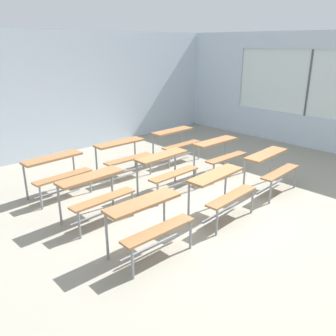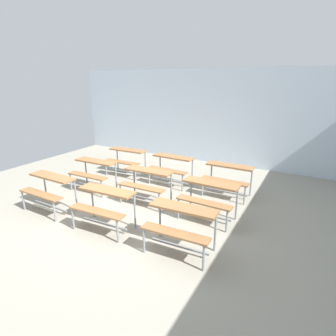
{
  "view_description": "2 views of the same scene",
  "coord_description": "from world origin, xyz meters",
  "px_view_note": "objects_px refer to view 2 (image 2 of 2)",
  "views": [
    {
      "loc": [
        -4.13,
        -3.74,
        2.73
      ],
      "look_at": [
        0.07,
        0.68,
        0.52
      ],
      "focal_mm": 37.34,
      "sensor_mm": 36.0,
      "label": 1
    },
    {
      "loc": [
        3.25,
        -3.98,
        2.66
      ],
      "look_at": [
        0.42,
        1.13,
        0.76
      ],
      "focal_mm": 29.06,
      "sensor_mm": 36.0,
      "label": 2
    }
  ],
  "objects_px": {
    "desk_bench_r0c1": "(104,200)",
    "desk_bench_r2c0": "(126,156)",
    "desk_bench_r0c2": "(181,220)",
    "desk_bench_r1c1": "(146,179)",
    "desk_bench_r2c2": "(228,173)",
    "desk_bench_r0c0": "(49,185)",
    "desk_bench_r1c2": "(208,193)",
    "desk_bench_r2c1": "(171,164)",
    "desk_bench_r1c0": "(93,168)"
  },
  "relations": [
    {
      "from": "desk_bench_r0c0",
      "to": "desk_bench_r2c0",
      "type": "distance_m",
      "value": 2.61
    },
    {
      "from": "desk_bench_r1c1",
      "to": "desk_bench_r2c0",
      "type": "bearing_deg",
      "value": 139.1
    },
    {
      "from": "desk_bench_r0c0",
      "to": "desk_bench_r0c2",
      "type": "xyz_separation_m",
      "value": [
        3.06,
        0.02,
        0.0
      ]
    },
    {
      "from": "desk_bench_r0c1",
      "to": "desk_bench_r2c1",
      "type": "distance_m",
      "value": 2.61
    },
    {
      "from": "desk_bench_r2c0",
      "to": "desk_bench_r1c0",
      "type": "bearing_deg",
      "value": -92.61
    },
    {
      "from": "desk_bench_r1c0",
      "to": "desk_bench_r2c1",
      "type": "height_order",
      "value": "same"
    },
    {
      "from": "desk_bench_r0c1",
      "to": "desk_bench_r2c2",
      "type": "bearing_deg",
      "value": 56.45
    },
    {
      "from": "desk_bench_r2c2",
      "to": "desk_bench_r1c1",
      "type": "bearing_deg",
      "value": -139.35
    },
    {
      "from": "desk_bench_r2c2",
      "to": "desk_bench_r0c0",
      "type": "bearing_deg",
      "value": -139.25
    },
    {
      "from": "desk_bench_r0c2",
      "to": "desk_bench_r2c0",
      "type": "bearing_deg",
      "value": 137.1
    },
    {
      "from": "desk_bench_r1c1",
      "to": "desk_bench_r2c2",
      "type": "bearing_deg",
      "value": 38.86
    },
    {
      "from": "desk_bench_r1c1",
      "to": "desk_bench_r1c2",
      "type": "distance_m",
      "value": 1.5
    },
    {
      "from": "desk_bench_r1c1",
      "to": "desk_bench_r0c2",
      "type": "bearing_deg",
      "value": -41.88
    },
    {
      "from": "desk_bench_r0c1",
      "to": "desk_bench_r2c2",
      "type": "distance_m",
      "value": 2.99
    },
    {
      "from": "desk_bench_r1c2",
      "to": "desk_bench_r2c1",
      "type": "xyz_separation_m",
      "value": [
        -1.55,
        1.34,
        0.0
      ]
    },
    {
      "from": "desk_bench_r0c2",
      "to": "desk_bench_r1c2",
      "type": "xyz_separation_m",
      "value": [
        -0.01,
        1.23,
        0.0
      ]
    },
    {
      "from": "desk_bench_r1c0",
      "to": "desk_bench_r2c0",
      "type": "distance_m",
      "value": 1.31
    },
    {
      "from": "desk_bench_r0c2",
      "to": "desk_bench_r1c1",
      "type": "relative_size",
      "value": 1.01
    },
    {
      "from": "desk_bench_r1c1",
      "to": "desk_bench_r2c2",
      "type": "distance_m",
      "value": 1.93
    },
    {
      "from": "desk_bench_r1c1",
      "to": "desk_bench_r2c1",
      "type": "relative_size",
      "value": 0.99
    },
    {
      "from": "desk_bench_r1c0",
      "to": "desk_bench_r0c2",
      "type": "bearing_deg",
      "value": -23.95
    },
    {
      "from": "desk_bench_r0c1",
      "to": "desk_bench_r2c0",
      "type": "bearing_deg",
      "value": 116.98
    },
    {
      "from": "desk_bench_r0c1",
      "to": "desk_bench_r2c2",
      "type": "relative_size",
      "value": 1.02
    },
    {
      "from": "desk_bench_r1c2",
      "to": "desk_bench_r1c1",
      "type": "bearing_deg",
      "value": 179.54
    },
    {
      "from": "desk_bench_r0c1",
      "to": "desk_bench_r1c2",
      "type": "bearing_deg",
      "value": 36.55
    },
    {
      "from": "desk_bench_r0c2",
      "to": "desk_bench_r1c0",
      "type": "relative_size",
      "value": 1.01
    },
    {
      "from": "desk_bench_r1c2",
      "to": "desk_bench_r2c0",
      "type": "bearing_deg",
      "value": 158.02
    },
    {
      "from": "desk_bench_r1c0",
      "to": "desk_bench_r1c1",
      "type": "relative_size",
      "value": 1.0
    },
    {
      "from": "desk_bench_r0c0",
      "to": "desk_bench_r2c1",
      "type": "xyz_separation_m",
      "value": [
        1.5,
        2.59,
        0.0
      ]
    },
    {
      "from": "desk_bench_r0c1",
      "to": "desk_bench_r2c0",
      "type": "height_order",
      "value": "same"
    },
    {
      "from": "desk_bench_r0c1",
      "to": "desk_bench_r0c2",
      "type": "bearing_deg",
      "value": -1.61
    },
    {
      "from": "desk_bench_r0c0",
      "to": "desk_bench_r1c2",
      "type": "xyz_separation_m",
      "value": [
        3.06,
        1.25,
        0.0
      ]
    },
    {
      "from": "desk_bench_r0c2",
      "to": "desk_bench_r0c0",
      "type": "bearing_deg",
      "value": 177.74
    },
    {
      "from": "desk_bench_r2c0",
      "to": "desk_bench_r2c1",
      "type": "height_order",
      "value": "same"
    },
    {
      "from": "desk_bench_r0c2",
      "to": "desk_bench_r1c2",
      "type": "distance_m",
      "value": 1.23
    },
    {
      "from": "desk_bench_r1c1",
      "to": "desk_bench_r1c2",
      "type": "bearing_deg",
      "value": -3.54
    },
    {
      "from": "desk_bench_r0c0",
      "to": "desk_bench_r0c2",
      "type": "relative_size",
      "value": 0.99
    },
    {
      "from": "desk_bench_r0c0",
      "to": "desk_bench_r2c2",
      "type": "bearing_deg",
      "value": 41.41
    },
    {
      "from": "desk_bench_r2c1",
      "to": "desk_bench_r0c2",
      "type": "bearing_deg",
      "value": -57.01
    },
    {
      "from": "desk_bench_r0c0",
      "to": "desk_bench_r2c0",
      "type": "xyz_separation_m",
      "value": [
        0.01,
        2.61,
        0.0
      ]
    },
    {
      "from": "desk_bench_r2c2",
      "to": "desk_bench_r2c0",
      "type": "bearing_deg",
      "value": 179.78
    },
    {
      "from": "desk_bench_r0c0",
      "to": "desk_bench_r1c1",
      "type": "height_order",
      "value": "same"
    },
    {
      "from": "desk_bench_r0c2",
      "to": "desk_bench_r2c1",
      "type": "xyz_separation_m",
      "value": [
        -1.56,
        2.57,
        0.0
      ]
    },
    {
      "from": "desk_bench_r2c0",
      "to": "desk_bench_r2c2",
      "type": "bearing_deg",
      "value": -3.11
    },
    {
      "from": "desk_bench_r0c0",
      "to": "desk_bench_r1c2",
      "type": "bearing_deg",
      "value": 23.62
    },
    {
      "from": "desk_bench_r2c0",
      "to": "desk_bench_r2c2",
      "type": "relative_size",
      "value": 1.01
    },
    {
      "from": "desk_bench_r0c2",
      "to": "desk_bench_r1c2",
      "type": "height_order",
      "value": "same"
    },
    {
      "from": "desk_bench_r0c1",
      "to": "desk_bench_r2c1",
      "type": "height_order",
      "value": "same"
    },
    {
      "from": "desk_bench_r1c2",
      "to": "desk_bench_r0c1",
      "type": "bearing_deg",
      "value": -138.57
    },
    {
      "from": "desk_bench_r0c1",
      "to": "desk_bench_r0c2",
      "type": "relative_size",
      "value": 1.0
    }
  ]
}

